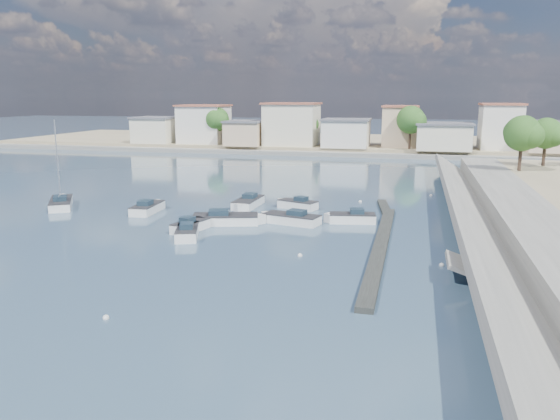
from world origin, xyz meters
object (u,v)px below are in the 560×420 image
(motorboat_d, at_px, (350,218))
(motorboat_f, at_px, (296,205))
(motorboat_e, at_px, (149,208))
(motorboat_b, at_px, (192,226))
(motorboat_g, at_px, (247,203))
(sailboat, at_px, (61,203))
(motorboat_h, at_px, (229,220))
(motorboat_a, at_px, (188,232))
(motorboat_c, at_px, (289,219))

(motorboat_d, relative_size, motorboat_f, 1.05)
(motorboat_e, bearing_deg, motorboat_b, -40.07)
(motorboat_d, height_order, motorboat_g, same)
(motorboat_f, relative_size, sailboat, 0.49)
(motorboat_f, distance_m, motorboat_h, 9.05)
(motorboat_a, height_order, motorboat_c, same)
(motorboat_a, height_order, motorboat_g, same)
(motorboat_f, height_order, motorboat_g, same)
(motorboat_h, height_order, sailboat, sailboat)
(motorboat_b, height_order, motorboat_e, same)
(motorboat_b, distance_m, motorboat_e, 9.21)
(motorboat_b, height_order, motorboat_h, same)
(motorboat_b, xyz_separation_m, motorboat_e, (-7.05, 5.93, 0.00))
(motorboat_d, distance_m, motorboat_e, 19.57)
(motorboat_d, bearing_deg, motorboat_f, 140.71)
(motorboat_f, height_order, motorboat_h, same)
(motorboat_e, bearing_deg, motorboat_a, -46.48)
(motorboat_a, distance_m, motorboat_e, 10.92)
(motorboat_b, xyz_separation_m, motorboat_f, (6.52, 11.04, 0.00))
(motorboat_c, height_order, motorboat_e, same)
(sailboat, bearing_deg, motorboat_h, -8.95)
(motorboat_f, height_order, sailboat, sailboat)
(motorboat_c, xyz_separation_m, motorboat_e, (-14.36, 1.37, -0.00))
(motorboat_c, height_order, motorboat_f, same)
(motorboat_e, bearing_deg, sailboat, 179.09)
(motorboat_a, xyz_separation_m, motorboat_d, (12.06, 8.12, -0.00))
(motorboat_e, relative_size, motorboat_f, 1.18)
(motorboat_d, bearing_deg, motorboat_e, -179.42)
(motorboat_b, bearing_deg, motorboat_g, 81.31)
(motorboat_d, distance_m, motorboat_g, 11.76)
(motorboat_a, bearing_deg, motorboat_f, 65.06)
(motorboat_b, relative_size, motorboat_h, 0.65)
(motorboat_c, distance_m, motorboat_g, 8.22)
(motorboat_a, distance_m, motorboat_g, 12.52)
(motorboat_b, height_order, motorboat_f, same)
(motorboat_d, xyz_separation_m, motorboat_g, (-10.92, 4.36, 0.00))
(motorboat_b, xyz_separation_m, motorboat_h, (2.22, 3.08, 0.00))
(motorboat_b, xyz_separation_m, motorboat_c, (7.31, 4.56, 0.00))
(motorboat_g, bearing_deg, motorboat_d, -21.75)
(motorboat_g, relative_size, sailboat, 0.64)
(motorboat_b, distance_m, sailboat, 17.95)
(motorboat_a, relative_size, motorboat_g, 0.82)
(motorboat_a, distance_m, motorboat_f, 14.36)
(motorboat_c, bearing_deg, motorboat_a, -136.27)
(motorboat_g, xyz_separation_m, motorboat_h, (0.62, -7.41, -0.00))
(motorboat_d, bearing_deg, motorboat_h, -163.49)
(motorboat_f, relative_size, motorboat_g, 0.77)
(motorboat_d, relative_size, sailboat, 0.52)
(motorboat_b, height_order, motorboat_g, same)
(motorboat_a, height_order, motorboat_d, same)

